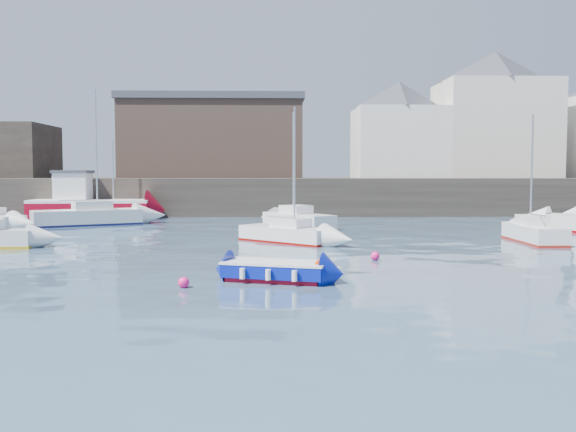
{
  "coord_description": "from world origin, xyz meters",
  "views": [
    {
      "loc": [
        -0.84,
        -17.27,
        3.51
      ],
      "look_at": [
        0.0,
        12.0,
        1.5
      ],
      "focal_mm": 40.0,
      "sensor_mm": 36.0,
      "label": 1
    }
  ],
  "objects_px": {
    "fishing_boat": "(87,204)",
    "buoy_far": "(294,239)",
    "sailboat_c": "(534,233)",
    "sailboat_b": "(287,234)",
    "blue_dinghy": "(276,270)",
    "buoy_near": "(184,288)",
    "sailboat_h": "(88,216)",
    "buoy_mid": "(375,260)",
    "sailboat_f": "(298,220)"
  },
  "relations": [
    {
      "from": "blue_dinghy",
      "to": "buoy_far",
      "type": "bearing_deg",
      "value": 85.17
    },
    {
      "from": "sailboat_f",
      "to": "buoy_mid",
      "type": "height_order",
      "value": "sailboat_f"
    },
    {
      "from": "sailboat_c",
      "to": "buoy_near",
      "type": "bearing_deg",
      "value": -142.48
    },
    {
      "from": "sailboat_c",
      "to": "sailboat_h",
      "type": "distance_m",
      "value": 27.56
    },
    {
      "from": "sailboat_h",
      "to": "sailboat_c",
      "type": "bearing_deg",
      "value": -23.66
    },
    {
      "from": "sailboat_h",
      "to": "blue_dinghy",
      "type": "bearing_deg",
      "value": -61.08
    },
    {
      "from": "buoy_near",
      "to": "buoy_far",
      "type": "distance_m",
      "value": 14.71
    },
    {
      "from": "buoy_near",
      "to": "buoy_mid",
      "type": "height_order",
      "value": "buoy_mid"
    },
    {
      "from": "buoy_near",
      "to": "buoy_far",
      "type": "xyz_separation_m",
      "value": [
        3.92,
        14.17,
        0.0
      ]
    },
    {
      "from": "blue_dinghy",
      "to": "fishing_boat",
      "type": "distance_m",
      "value": 31.56
    },
    {
      "from": "sailboat_c",
      "to": "sailboat_b",
      "type": "bearing_deg",
      "value": 178.12
    },
    {
      "from": "fishing_boat",
      "to": "sailboat_c",
      "type": "relative_size",
      "value": 1.39
    },
    {
      "from": "blue_dinghy",
      "to": "sailboat_b",
      "type": "xyz_separation_m",
      "value": [
        0.68,
        11.47,
        0.08
      ]
    },
    {
      "from": "sailboat_b",
      "to": "sailboat_f",
      "type": "height_order",
      "value": "sailboat_f"
    },
    {
      "from": "sailboat_b",
      "to": "buoy_far",
      "type": "xyz_separation_m",
      "value": [
        0.42,
        1.62,
        -0.44
      ]
    },
    {
      "from": "blue_dinghy",
      "to": "sailboat_f",
      "type": "bearing_deg",
      "value": 85.36
    },
    {
      "from": "buoy_mid",
      "to": "sailboat_b",
      "type": "bearing_deg",
      "value": 116.54
    },
    {
      "from": "sailboat_f",
      "to": "sailboat_c",
      "type": "bearing_deg",
      "value": -37.04
    },
    {
      "from": "sailboat_c",
      "to": "sailboat_f",
      "type": "relative_size",
      "value": 0.88
    },
    {
      "from": "sailboat_h",
      "to": "buoy_mid",
      "type": "relative_size",
      "value": 24.78
    },
    {
      "from": "blue_dinghy",
      "to": "buoy_mid",
      "type": "height_order",
      "value": "blue_dinghy"
    },
    {
      "from": "sailboat_b",
      "to": "sailboat_h",
      "type": "xyz_separation_m",
      "value": [
        -12.9,
        10.66,
        0.14
      ]
    },
    {
      "from": "blue_dinghy",
      "to": "sailboat_h",
      "type": "height_order",
      "value": "sailboat_h"
    },
    {
      "from": "sailboat_b",
      "to": "sailboat_c",
      "type": "xyz_separation_m",
      "value": [
        12.34,
        -0.4,
        0.05
      ]
    },
    {
      "from": "buoy_mid",
      "to": "buoy_far",
      "type": "relative_size",
      "value": 0.83
    },
    {
      "from": "sailboat_c",
      "to": "buoy_far",
      "type": "bearing_deg",
      "value": 170.37
    },
    {
      "from": "fishing_boat",
      "to": "sailboat_c",
      "type": "height_order",
      "value": "sailboat_c"
    },
    {
      "from": "buoy_far",
      "to": "buoy_mid",
      "type": "bearing_deg",
      "value": -70.67
    },
    {
      "from": "blue_dinghy",
      "to": "sailboat_b",
      "type": "bearing_deg",
      "value": 86.6
    },
    {
      "from": "fishing_boat",
      "to": "sailboat_h",
      "type": "height_order",
      "value": "sailboat_h"
    },
    {
      "from": "sailboat_c",
      "to": "buoy_mid",
      "type": "height_order",
      "value": "sailboat_c"
    },
    {
      "from": "fishing_boat",
      "to": "buoy_far",
      "type": "relative_size",
      "value": 20.6
    },
    {
      "from": "sailboat_h",
      "to": "buoy_far",
      "type": "bearing_deg",
      "value": -34.15
    },
    {
      "from": "sailboat_h",
      "to": "buoy_near",
      "type": "relative_size",
      "value": 25.9
    },
    {
      "from": "fishing_boat",
      "to": "buoy_mid",
      "type": "relative_size",
      "value": 24.72
    },
    {
      "from": "sailboat_b",
      "to": "buoy_far",
      "type": "bearing_deg",
      "value": 75.32
    },
    {
      "from": "blue_dinghy",
      "to": "fishing_boat",
      "type": "xyz_separation_m",
      "value": [
        -13.97,
        28.29,
        0.78
      ]
    },
    {
      "from": "blue_dinghy",
      "to": "sailboat_c",
      "type": "relative_size",
      "value": 0.57
    },
    {
      "from": "fishing_boat",
      "to": "buoy_near",
      "type": "height_order",
      "value": "fishing_boat"
    },
    {
      "from": "blue_dinghy",
      "to": "buoy_mid",
      "type": "xyz_separation_m",
      "value": [
        4.01,
        4.8,
        -0.36
      ]
    },
    {
      "from": "fishing_boat",
      "to": "buoy_far",
      "type": "xyz_separation_m",
      "value": [
        15.07,
        -15.21,
        -1.13
      ]
    },
    {
      "from": "sailboat_h",
      "to": "buoy_near",
      "type": "bearing_deg",
      "value": -67.93
    },
    {
      "from": "sailboat_c",
      "to": "buoy_far",
      "type": "xyz_separation_m",
      "value": [
        -11.91,
        2.02,
        -0.49
      ]
    },
    {
      "from": "blue_dinghy",
      "to": "buoy_near",
      "type": "bearing_deg",
      "value": -158.75
    },
    {
      "from": "sailboat_b",
      "to": "buoy_mid",
      "type": "height_order",
      "value": "sailboat_b"
    },
    {
      "from": "sailboat_c",
      "to": "sailboat_h",
      "type": "bearing_deg",
      "value": 156.34
    },
    {
      "from": "blue_dinghy",
      "to": "fishing_boat",
      "type": "height_order",
      "value": "fishing_boat"
    },
    {
      "from": "sailboat_b",
      "to": "sailboat_f",
      "type": "bearing_deg",
      "value": 83.64
    },
    {
      "from": "blue_dinghy",
      "to": "buoy_near",
      "type": "relative_size",
      "value": 10.59
    },
    {
      "from": "sailboat_b",
      "to": "buoy_mid",
      "type": "relative_size",
      "value": 18.64
    }
  ]
}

